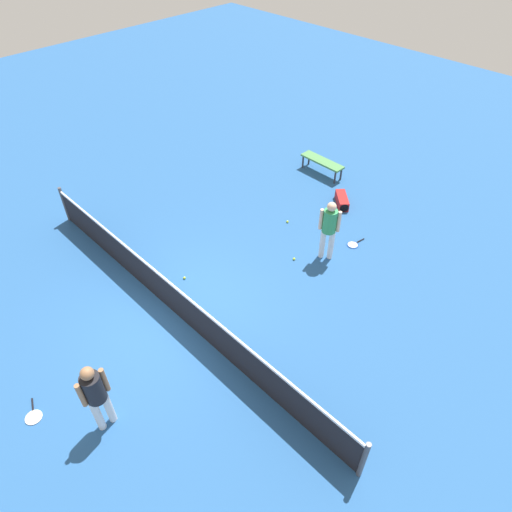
% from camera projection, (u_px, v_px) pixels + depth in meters
% --- Properties ---
extents(ground_plane, '(40.00, 40.00, 0.00)m').
position_uv_depth(ground_plane, '(177.00, 314.00, 10.32)').
color(ground_plane, '#265693').
extents(court_net, '(10.09, 0.09, 1.07)m').
position_uv_depth(court_net, '(175.00, 299.00, 9.99)').
color(court_net, '#4C4C51').
rests_on(court_net, ground_plane).
extents(player_near_side, '(0.49, 0.47, 1.70)m').
position_uv_depth(player_near_side, '(329.00, 226.00, 11.11)').
color(player_near_side, white).
rests_on(player_near_side, ground_plane).
extents(player_far_side, '(0.35, 0.52, 1.70)m').
position_uv_depth(player_far_side, '(95.00, 393.00, 7.69)').
color(player_far_side, white).
rests_on(player_far_side, ground_plane).
extents(tennis_racket_near_player, '(0.36, 0.60, 0.03)m').
position_uv_depth(tennis_racket_near_player, '(353.00, 244.00, 12.13)').
color(tennis_racket_near_player, blue).
rests_on(tennis_racket_near_player, ground_plane).
extents(tennis_racket_far_player, '(0.61, 0.41, 0.03)m').
position_uv_depth(tennis_racket_far_player, '(34.00, 416.00, 8.45)').
color(tennis_racket_far_player, white).
rests_on(tennis_racket_far_player, ground_plane).
extents(tennis_ball_near_player, '(0.07, 0.07, 0.07)m').
position_uv_depth(tennis_ball_near_player, '(184.00, 278.00, 11.15)').
color(tennis_ball_near_player, '#C6E033').
rests_on(tennis_ball_near_player, ground_plane).
extents(tennis_ball_by_net, '(0.07, 0.07, 0.07)m').
position_uv_depth(tennis_ball_by_net, '(294.00, 259.00, 11.67)').
color(tennis_ball_by_net, '#C6E033').
rests_on(tennis_ball_by_net, ground_plane).
extents(tennis_ball_midcourt, '(0.07, 0.07, 0.07)m').
position_uv_depth(tennis_ball_midcourt, '(288.00, 222.00, 12.84)').
color(tennis_ball_midcourt, '#C6E033').
rests_on(tennis_ball_midcourt, ground_plane).
extents(courtside_bench, '(1.51, 0.42, 0.48)m').
position_uv_depth(courtside_bench, '(322.00, 162.00, 14.54)').
color(courtside_bench, '#4C8C4C').
rests_on(courtside_bench, ground_plane).
extents(equipment_bag, '(0.78, 0.75, 0.28)m').
position_uv_depth(equipment_bag, '(342.00, 201.00, 13.40)').
color(equipment_bag, '#B21E1E').
rests_on(equipment_bag, ground_plane).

